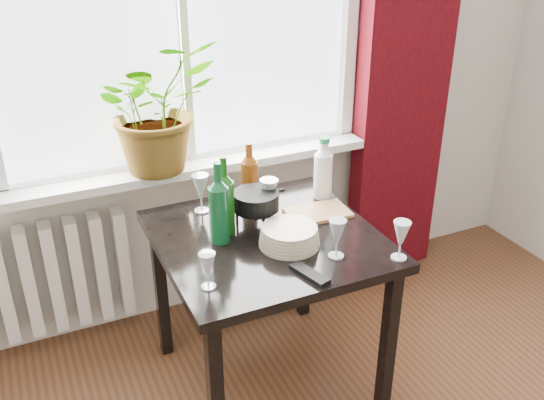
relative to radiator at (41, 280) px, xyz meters
name	(u,v)px	position (x,y,z in m)	size (l,w,h in m)	color
windowsill	(195,165)	(0.75, -0.03, 0.44)	(1.72, 0.20, 0.04)	silver
curtain	(407,43)	(1.87, -0.06, 0.92)	(0.50, 0.12, 2.56)	#34040A
radiator	(41,280)	(0.00, 0.00, 0.00)	(0.80, 0.10, 0.55)	white
table	(267,255)	(0.85, -0.63, 0.27)	(0.85, 0.85, 0.74)	black
potted_plant	(156,106)	(0.59, -0.04, 0.76)	(0.52, 0.45, 0.58)	#31661B
wine_bottle_left	(219,202)	(0.67, -0.59, 0.53)	(0.08, 0.08, 0.33)	#0D4622
wine_bottle_right	(225,195)	(0.71, -0.53, 0.52)	(0.08, 0.08, 0.33)	#0E460D
bottle_amber	(249,174)	(0.89, -0.35, 0.51)	(0.07, 0.07, 0.29)	#70340C
cleaning_bottle	(323,167)	(1.22, -0.41, 0.50)	(0.08, 0.08, 0.28)	white
wineglass_front_right	(337,238)	(1.02, -0.88, 0.44)	(0.07, 0.07, 0.16)	#B3BCC1
wineglass_far_right	(401,240)	(1.23, -0.99, 0.44)	(0.07, 0.07, 0.16)	silver
wineglass_back_center	(269,199)	(0.92, -0.50, 0.45)	(0.08, 0.08, 0.18)	silver
wineglass_back_left	(201,193)	(0.68, -0.32, 0.45)	(0.07, 0.07, 0.17)	silver
wineglass_front_left	(208,270)	(0.52, -0.87, 0.43)	(0.06, 0.06, 0.14)	silver
plate_stack	(289,236)	(0.90, -0.73, 0.40)	(0.24, 0.24, 0.08)	beige
fondue_pot	(256,208)	(0.85, -0.53, 0.43)	(0.21, 0.19, 0.15)	black
tv_remote	(309,274)	(0.87, -0.96, 0.37)	(0.05, 0.16, 0.02)	black
cutting_board	(318,213)	(1.12, -0.55, 0.37)	(0.26, 0.17, 0.01)	#A8784C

